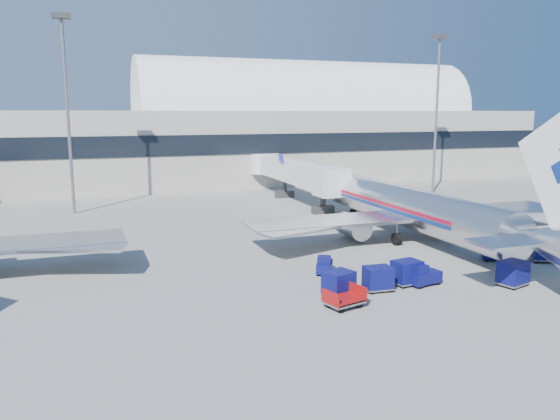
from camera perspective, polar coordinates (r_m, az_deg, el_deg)
name	(u,v)px	position (r m, az deg, el deg)	size (l,w,h in m)	color
ground	(339,263)	(43.76, 6.23, -5.48)	(260.00, 260.00, 0.00)	gray
terminal	(114,139)	(93.97, -16.91, 7.16)	(170.00, 28.15, 21.00)	#B2AA9E
airliner_main	(416,209)	(51.86, 14.05, 0.06)	(32.00, 37.26, 12.07)	silver
jetbridge_near	(290,171)	(73.87, 1.07, 4.09)	(4.40, 27.50, 6.25)	silver
mast_west	(66,85)	(67.85, -21.48, 12.05)	(2.00, 1.20, 22.60)	slate
mast_east	(438,91)	(83.51, 16.14, 11.87)	(2.00, 1.20, 22.60)	slate
barrier_near	(503,235)	(55.29, 22.31, -2.40)	(3.00, 0.55, 0.90)	#9E9E96
barrier_mid	(531,232)	(57.54, 24.75, -2.11)	(3.00, 0.55, 0.90)	#9E9E96
barrier_far	(557,230)	(59.88, 27.00, -1.84)	(3.00, 0.55, 0.90)	#9E9E96
tug_lead	(423,275)	(39.06, 14.71, -6.62)	(2.56, 1.61, 1.55)	#0A0C4E
tug_right	(495,253)	(47.21, 21.56, -4.17)	(2.42, 2.08, 1.42)	#0A0C4E
tug_left	(324,265)	(40.64, 4.65, -5.75)	(2.00, 2.40, 1.40)	#0A0C4E
cart_train_a	(407,272)	(38.82, 13.10, -6.33)	(2.13, 1.73, 1.71)	#0A0C4E
cart_train_b	(378,278)	(37.17, 10.21, -7.02)	(1.98, 1.58, 1.66)	#0A0C4E
cart_train_c	(339,283)	(35.58, 6.16, -7.64)	(2.34, 2.07, 1.71)	#0A0C4E
cart_solo_near	(513,273)	(40.81, 23.16, -6.06)	(2.32, 2.00, 1.75)	#0A0C4E
cart_solo_far	(545,250)	(48.43, 25.92, -3.76)	(2.50, 2.26, 1.79)	#0A0C4E
cart_open_red	(344,301)	(33.94, 6.75, -9.38)	(2.66, 2.17, 0.62)	slate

